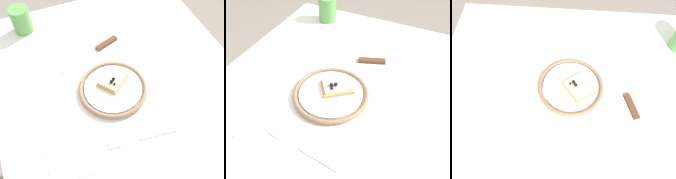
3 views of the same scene
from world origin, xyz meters
TOP-DOWN VIEW (x-y plane):
  - dining_table at (0.00, 0.00)m, footprint 0.94×0.80m
  - plate at (-0.01, 0.03)m, footprint 0.22×0.22m
  - pizza_slice_near at (0.02, 0.03)m, footprint 0.11×0.11m
  - knife at (0.18, 0.01)m, footprint 0.10×0.23m
  - fork at (-0.19, 0.02)m, footprint 0.04×0.20m
  - cup at (0.38, 0.24)m, footprint 0.07×0.07m
  - napkin at (-0.17, 0.23)m, footprint 0.13×0.13m

SIDE VIEW (x-z plane):
  - dining_table at x=0.00m, z-range 0.27..1.02m
  - fork at x=-0.19m, z-range 0.75..0.75m
  - napkin at x=-0.17m, z-range 0.75..0.75m
  - knife at x=0.18m, z-range 0.75..0.76m
  - plate at x=-0.01m, z-range 0.75..0.77m
  - pizza_slice_near at x=0.02m, z-range 0.76..0.78m
  - cup at x=0.38m, z-range 0.75..0.84m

